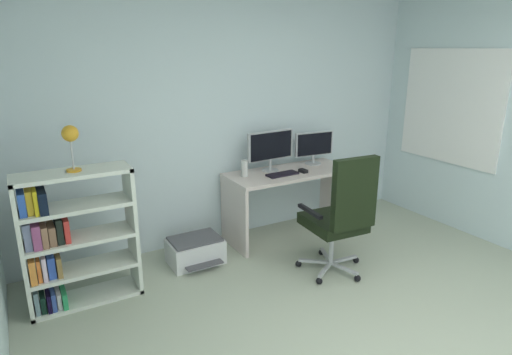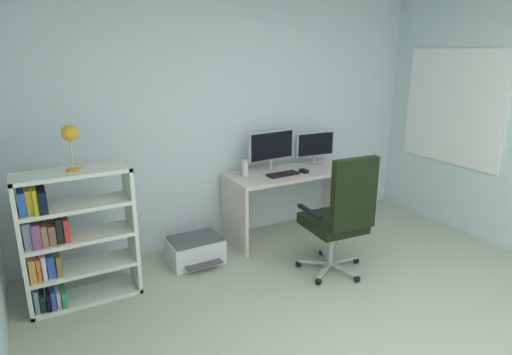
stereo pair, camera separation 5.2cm
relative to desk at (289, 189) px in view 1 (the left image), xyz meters
name	(u,v)px [view 1 (the left image)]	position (x,y,z in m)	size (l,w,h in m)	color
wall_back	(231,111)	(-0.49, 0.39, 0.83)	(4.53, 0.10, 2.74)	silver
window_pane	(451,107)	(1.77, -0.57, 0.84)	(0.01, 1.17, 1.17)	white
window_frame	(451,107)	(1.76, -0.57, 0.84)	(0.02, 1.25, 1.25)	white
desk	(289,189)	(0.00, 0.00, 0.00)	(1.37, 0.58, 0.74)	silver
monitor_main	(271,147)	(-0.17, 0.11, 0.46)	(0.56, 0.18, 0.43)	#B2B5B7
monitor_secondary	(314,145)	(0.40, 0.11, 0.41)	(0.47, 0.18, 0.37)	#B2B5B7
keyboard	(282,174)	(-0.15, -0.09, 0.21)	(0.34, 0.13, 0.02)	black
computer_mouse	(303,171)	(0.10, -0.12, 0.22)	(0.06, 0.10, 0.03)	black
desktop_speaker	(244,168)	(-0.51, 0.07, 0.28)	(0.07, 0.07, 0.17)	silver
office_chair	(341,214)	(-0.11, -0.98, 0.07)	(0.61, 0.64, 1.15)	#B7BABC
bookshelf	(67,241)	(-2.27, -0.26, 0.01)	(0.86, 0.32, 1.10)	silver
desk_lamp	(70,137)	(-2.15, -0.26, 0.83)	(0.12, 0.12, 0.35)	gold
printer	(195,250)	(-1.15, -0.11, -0.41)	(0.51, 0.44, 0.26)	silver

